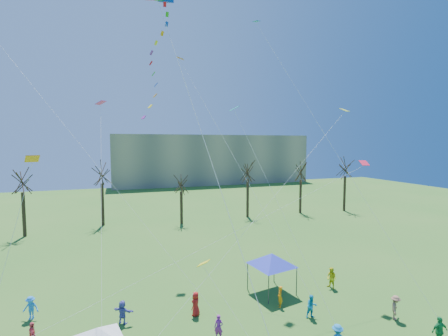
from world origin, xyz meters
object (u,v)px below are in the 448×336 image
object	(u,v)px
distant_building	(212,159)
canopy_tent_blue	(272,259)
big_box_kite	(161,62)
canopy_tent_white	(98,335)

from	to	relation	value
distant_building	canopy_tent_blue	xyz separation A→B (m)	(-16.32, -71.66, -4.68)
big_box_kite	canopy_tent_white	bearing A→B (deg)	-135.55
distant_building	canopy_tent_white	size ratio (longest dim) A/B	17.17
canopy_tent_blue	canopy_tent_white	bearing A→B (deg)	-157.55
big_box_kite	canopy_tent_blue	world-z (taller)	big_box_kite
distant_building	big_box_kite	xyz separation A→B (m)	(-25.38, -73.07, 10.29)
big_box_kite	canopy_tent_blue	bearing A→B (deg)	8.88
big_box_kite	canopy_tent_blue	size ratio (longest dim) A/B	5.45
big_box_kite	canopy_tent_white	world-z (taller)	big_box_kite
distant_building	canopy_tent_white	xyz separation A→B (m)	(-29.49, -77.10, -5.22)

